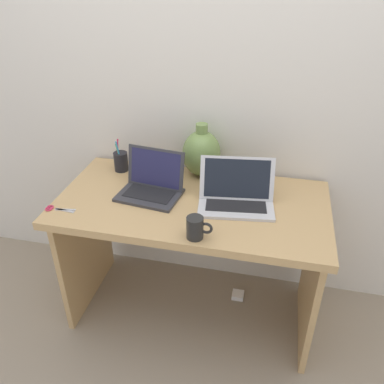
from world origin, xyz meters
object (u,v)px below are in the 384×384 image
(coffee_mug, at_px, (196,228))
(power_brick, at_px, (238,295))
(green_vase, at_px, (201,153))
(laptop_right, at_px, (236,193))
(laptop_left, at_px, (152,182))
(pen_cup, at_px, (121,161))
(scissors, at_px, (55,209))

(coffee_mug, bearing_deg, power_brick, 68.42)
(green_vase, distance_m, coffee_mug, 0.57)
(laptop_right, distance_m, green_vase, 0.35)
(laptop_left, height_order, pen_cup, laptop_left)
(laptop_left, relative_size, green_vase, 1.12)
(scissors, bearing_deg, power_brick, 23.20)
(coffee_mug, xyz_separation_m, power_brick, (0.17, 0.44, -0.79))
(laptop_right, xyz_separation_m, coffee_mug, (-0.13, -0.31, -0.01))
(coffee_mug, bearing_deg, laptop_right, 66.72)
(pen_cup, height_order, power_brick, pen_cup)
(laptop_left, xyz_separation_m, power_brick, (0.46, 0.12, -0.80))
(green_vase, height_order, scissors, green_vase)
(pen_cup, height_order, scissors, pen_cup)
(pen_cup, bearing_deg, laptop_right, -16.54)
(laptop_right, bearing_deg, scissors, -163.53)
(laptop_left, bearing_deg, laptop_right, -0.81)
(coffee_mug, distance_m, scissors, 0.70)
(power_brick, bearing_deg, coffee_mug, -111.58)
(coffee_mug, relative_size, pen_cup, 0.63)
(green_vase, bearing_deg, laptop_right, -48.49)
(pen_cup, bearing_deg, green_vase, 7.01)
(laptop_left, relative_size, scissors, 2.22)
(laptop_right, bearing_deg, coffee_mug, -113.28)
(laptop_left, xyz_separation_m, scissors, (-0.41, -0.25, -0.05))
(laptop_left, distance_m, coffee_mug, 0.43)
(scissors, height_order, power_brick, scissors)
(coffee_mug, relative_size, scissors, 0.77)
(green_vase, xyz_separation_m, pen_cup, (-0.44, -0.05, -0.07))
(laptop_right, relative_size, scissors, 2.61)
(green_vase, bearing_deg, power_brick, -25.49)
(laptop_left, distance_m, scissors, 0.48)
(pen_cup, xyz_separation_m, power_brick, (0.71, -0.07, -0.80))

